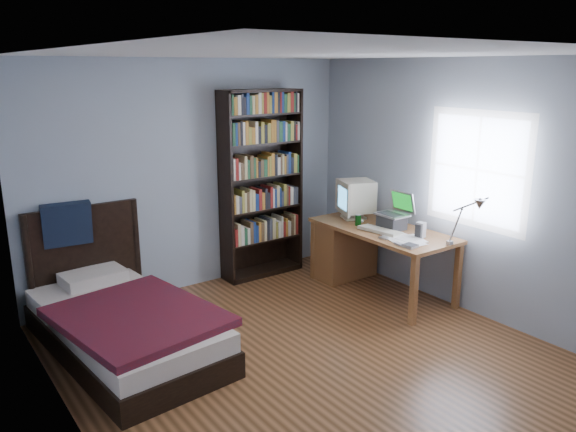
# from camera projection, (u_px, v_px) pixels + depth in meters

# --- Properties ---
(room) EXTENTS (4.20, 4.24, 2.50)m
(room) POSITION_uv_depth(u_px,v_px,m) (316.00, 215.00, 4.49)
(room) COLOR #503017
(room) RESTS_ON ground
(desk) EXTENTS (0.75, 1.63, 0.73)m
(desk) POSITION_uv_depth(u_px,v_px,m) (353.00, 246.00, 6.44)
(desk) COLOR brown
(desk) RESTS_ON floor
(crt_monitor) EXTENTS (0.51, 0.47, 0.45)m
(crt_monitor) POSITION_uv_depth(u_px,v_px,m) (355.00, 197.00, 6.35)
(crt_monitor) COLOR beige
(crt_monitor) RESTS_ON desk
(laptop) EXTENTS (0.32, 0.33, 0.40)m
(laptop) POSITION_uv_depth(u_px,v_px,m) (393.00, 219.00, 5.98)
(laptop) COLOR #2D2D30
(laptop) RESTS_ON desk
(desk_lamp) EXTENTS (0.21, 0.46, 0.55)m
(desk_lamp) POSITION_uv_depth(u_px,v_px,m) (475.00, 209.00, 5.04)
(desk_lamp) COLOR #99999E
(desk_lamp) RESTS_ON desk
(keyboard) EXTENTS (0.25, 0.49, 0.04)m
(keyboard) POSITION_uv_depth(u_px,v_px,m) (380.00, 230.00, 5.88)
(keyboard) COLOR beige
(keyboard) RESTS_ON desk
(speaker) EXTENTS (0.10, 0.10, 0.16)m
(speaker) POSITION_uv_depth(u_px,v_px,m) (421.00, 230.00, 5.67)
(speaker) COLOR #969698
(speaker) RESTS_ON desk
(soda_can) EXTENTS (0.07, 0.07, 0.12)m
(soda_can) POSITION_uv_depth(u_px,v_px,m) (358.00, 220.00, 6.11)
(soda_can) COLOR #07360B
(soda_can) RESTS_ON desk
(mouse) EXTENTS (0.06, 0.11, 0.04)m
(mouse) POSITION_uv_depth(u_px,v_px,m) (360.00, 221.00, 6.25)
(mouse) COLOR silver
(mouse) RESTS_ON desk
(phone_silver) EXTENTS (0.07, 0.10, 0.02)m
(phone_silver) POSITION_uv_depth(u_px,v_px,m) (383.00, 238.00, 5.64)
(phone_silver) COLOR #B9B9BE
(phone_silver) RESTS_ON desk
(phone_grey) EXTENTS (0.06, 0.10, 0.02)m
(phone_grey) POSITION_uv_depth(u_px,v_px,m) (399.00, 244.00, 5.45)
(phone_grey) COLOR #969698
(phone_grey) RESTS_ON desk
(external_drive) EXTENTS (0.13, 0.13, 0.02)m
(external_drive) POSITION_uv_depth(u_px,v_px,m) (410.00, 246.00, 5.38)
(external_drive) COLOR #969698
(external_drive) RESTS_ON desk
(bookshelf) EXTENTS (0.98, 0.30, 2.17)m
(bookshelf) POSITION_uv_depth(u_px,v_px,m) (262.00, 185.00, 6.48)
(bookshelf) COLOR black
(bookshelf) RESTS_ON floor
(bed) EXTENTS (1.31, 2.18, 1.16)m
(bed) POSITION_uv_depth(u_px,v_px,m) (121.00, 320.00, 4.92)
(bed) COLOR black
(bed) RESTS_ON floor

